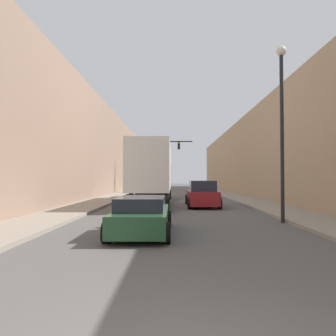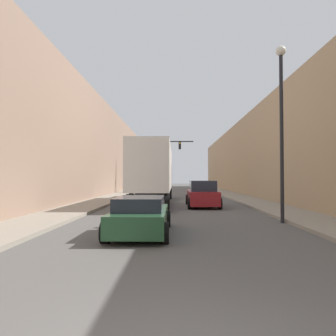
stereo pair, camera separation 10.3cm
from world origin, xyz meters
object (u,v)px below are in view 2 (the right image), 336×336
at_px(sedan_car, 141,216).
at_px(street_lamp, 281,111).
at_px(semi_truck, 154,172).
at_px(suv_car, 202,194).
at_px(traffic_signal_gantry, 154,154).

bearing_deg(sedan_car, street_lamp, 26.26).
bearing_deg(street_lamp, semi_truck, 120.53).
relative_size(sedan_car, street_lamp, 0.59).
bearing_deg(sedan_car, suv_car, 74.18).
height_order(semi_truck, suv_car, semi_truck).
bearing_deg(semi_truck, sedan_car, -88.37).
distance_m(semi_truck, sedan_car, 13.50).
height_order(semi_truck, sedan_car, semi_truck).
bearing_deg(suv_car, semi_truck, 141.35).
distance_m(traffic_signal_gantry, street_lamp, 27.00).
height_order(suv_car, street_lamp, street_lamp).
relative_size(suv_car, street_lamp, 0.64).
bearing_deg(sedan_car, semi_truck, 91.63).
bearing_deg(suv_car, street_lamp, -70.25).
bearing_deg(semi_truck, traffic_signal_gantry, 93.90).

